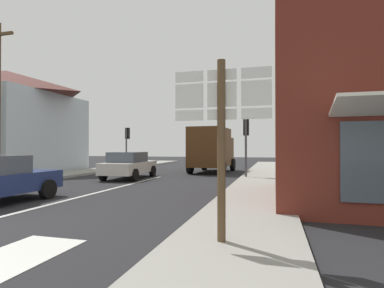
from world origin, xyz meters
name	(u,v)px	position (x,y,z in m)	size (l,w,h in m)	color
ground_plane	(146,180)	(0.00, 10.00, 0.00)	(80.00, 80.00, 0.00)	#232326
sidewalk_right	(259,188)	(5.87, 8.00, 0.07)	(2.34, 44.00, 0.14)	gray
sidewalk_left	(25,180)	(-5.87, 8.00, 0.07)	(2.34, 44.00, 0.14)	gray
lane_centre_stripe	(105,190)	(0.00, 6.00, 0.01)	(0.16, 12.00, 0.01)	silver
lane_turn_arrow	(10,259)	(2.59, -1.00, 0.01)	(1.20, 2.20, 0.01)	silver
clapboard_house_left	(6,121)	(-11.25, 11.92, 3.54)	(8.42, 8.80, 7.00)	silver
sedan_far	(129,165)	(-1.29, 10.58, 0.76)	(2.15, 4.29, 1.47)	beige
delivery_truck	(212,149)	(2.30, 15.95, 1.65)	(2.70, 5.10, 3.05)	#4C2D14
route_sign_post	(222,131)	(5.65, 0.31, 2.00)	(1.66, 0.14, 3.20)	brown
traffic_light_near_right	(246,135)	(5.00, 12.03, 2.43)	(0.30, 0.49, 3.28)	#47474C
traffic_light_far_left	(127,138)	(-5.00, 17.53, 2.46)	(0.30, 0.49, 3.32)	#47474C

